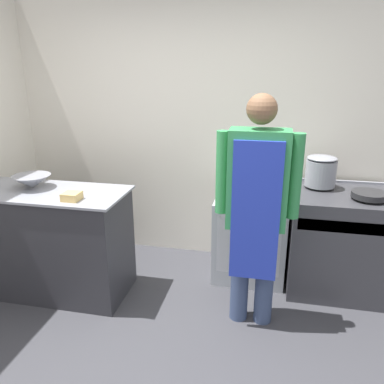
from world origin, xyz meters
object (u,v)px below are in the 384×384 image
Objects in this scene: mixing_bowl at (32,182)px; saute_pan at (369,195)px; person_cook at (256,202)px; plastic_tub at (72,196)px; stove at (337,241)px; fridge_unit at (250,236)px; stock_pot at (321,171)px.

mixing_bowl is 1.15× the size of saute_pan.
mixing_bowl is (-1.90, 0.13, -0.00)m from person_cook.
stove is at bearing 19.27° from plastic_tub.
saute_pan is at bearing -11.72° from fridge_unit.
saute_pan reaches higher than stove.
fridge_unit is at bearing 168.28° from saute_pan.
fridge_unit is 0.88m from stock_pot.
stock_pot reaches higher than saute_pan.
plastic_tub is (-2.13, -0.74, 0.52)m from stove.
person_cook is at bearing -123.56° from stock_pot.
mixing_bowl is at bearing -168.57° from stove.
fridge_unit is 1.11m from saute_pan.
mixing_bowl is (-2.62, -0.53, 0.55)m from stove.
plastic_tub reaches higher than fridge_unit.
stove is 0.65m from stock_pot.
person_cook is 1.42m from plastic_tub.
stove is 0.78m from fridge_unit.
mixing_bowl is 2.52m from stock_pot.
person_cook is 1.91m from mixing_bowl.
plastic_tub reaches higher than stove.
fridge_unit is at bearing 94.72° from person_cook.
stove is at bearing 11.43° from mixing_bowl.
person_cook is at bearing -4.04° from mixing_bowl.
stove is 2.32m from plastic_tub.
person_cook reaches higher than fridge_unit.
person_cook is at bearing -148.72° from saute_pan.
stock_pot reaches higher than plastic_tub.
stove is 1.16× the size of fridge_unit.
stock_pot is at bearing 24.23° from plastic_tub.
saute_pan is at bearing -36.69° from stove.
mixing_bowl is at bearing 175.96° from person_cook.
person_cook is at bearing -137.16° from stove.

